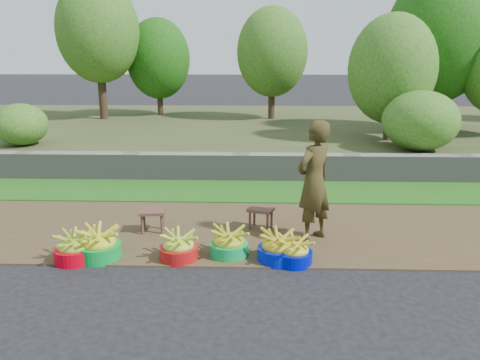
{
  "coord_description": "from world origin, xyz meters",
  "views": [
    {
      "loc": [
        0.29,
        -5.12,
        2.46
      ],
      "look_at": [
        0.08,
        1.3,
        0.75
      ],
      "focal_mm": 35.0,
      "sensor_mm": 36.0,
      "label": 1
    }
  ],
  "objects_px": {
    "basin_d": "(229,244)",
    "vendor_woman": "(314,181)",
    "stool_right": "(261,212)",
    "basin_a": "(74,249)",
    "basin_b": "(99,245)",
    "basin_c": "(179,247)",
    "basin_e": "(278,248)",
    "stool_left": "(152,215)",
    "basin_f": "(294,252)"
  },
  "relations": [
    {
      "from": "basin_d",
      "to": "vendor_woman",
      "type": "xyz_separation_m",
      "value": [
        1.11,
        0.56,
        0.67
      ]
    },
    {
      "from": "stool_right",
      "to": "basin_a",
      "type": "bearing_deg",
      "value": -153.37
    },
    {
      "from": "basin_a",
      "to": "basin_b",
      "type": "bearing_deg",
      "value": 16.85
    },
    {
      "from": "stool_right",
      "to": "vendor_woman",
      "type": "distance_m",
      "value": 0.98
    },
    {
      "from": "basin_c",
      "to": "basin_e",
      "type": "bearing_deg",
      "value": 0.12
    },
    {
      "from": "stool_left",
      "to": "vendor_woman",
      "type": "bearing_deg",
      "value": -5.12
    },
    {
      "from": "basin_c",
      "to": "stool_left",
      "type": "relative_size",
      "value": 1.27
    },
    {
      "from": "basin_c",
      "to": "basin_e",
      "type": "distance_m",
      "value": 1.23
    },
    {
      "from": "basin_d",
      "to": "stool_left",
      "type": "xyz_separation_m",
      "value": [
        -1.13,
        0.76,
        0.11
      ]
    },
    {
      "from": "vendor_woman",
      "to": "basin_f",
      "type": "bearing_deg",
      "value": 24.72
    },
    {
      "from": "basin_d",
      "to": "stool_right",
      "type": "distance_m",
      "value": 1.03
    },
    {
      "from": "basin_f",
      "to": "basin_a",
      "type": "bearing_deg",
      "value": -179.56
    },
    {
      "from": "stool_left",
      "to": "vendor_woman",
      "type": "xyz_separation_m",
      "value": [
        2.24,
        -0.2,
        0.57
      ]
    },
    {
      "from": "basin_f",
      "to": "vendor_woman",
      "type": "xyz_separation_m",
      "value": [
        0.3,
        0.76,
        0.69
      ]
    },
    {
      "from": "basin_e",
      "to": "stool_left",
      "type": "distance_m",
      "value": 1.96
    },
    {
      "from": "basin_d",
      "to": "stool_left",
      "type": "relative_size",
      "value": 1.3
    },
    {
      "from": "basin_e",
      "to": "stool_left",
      "type": "xyz_separation_m",
      "value": [
        -1.74,
        0.89,
        0.1
      ]
    },
    {
      "from": "basin_b",
      "to": "stool_right",
      "type": "height_order",
      "value": "basin_b"
    },
    {
      "from": "basin_e",
      "to": "basin_f",
      "type": "relative_size",
      "value": 1.12
    },
    {
      "from": "basin_c",
      "to": "stool_right",
      "type": "distance_m",
      "value": 1.49
    },
    {
      "from": "stool_left",
      "to": "basin_f",
      "type": "bearing_deg",
      "value": -26.42
    },
    {
      "from": "basin_e",
      "to": "vendor_woman",
      "type": "bearing_deg",
      "value": 54.35
    },
    {
      "from": "basin_f",
      "to": "stool_left",
      "type": "bearing_deg",
      "value": 153.58
    },
    {
      "from": "vendor_woman",
      "to": "basin_a",
      "type": "bearing_deg",
      "value": -28.88
    },
    {
      "from": "stool_left",
      "to": "stool_right",
      "type": "xyz_separation_m",
      "value": [
        1.54,
        0.17,
        -0.01
      ]
    },
    {
      "from": "basin_c",
      "to": "basin_d",
      "type": "height_order",
      "value": "basin_d"
    },
    {
      "from": "basin_c",
      "to": "stool_left",
      "type": "distance_m",
      "value": 1.04
    },
    {
      "from": "basin_b",
      "to": "basin_f",
      "type": "height_order",
      "value": "basin_b"
    },
    {
      "from": "basin_b",
      "to": "stool_left",
      "type": "distance_m",
      "value": 1.02
    },
    {
      "from": "stool_left",
      "to": "stool_right",
      "type": "distance_m",
      "value": 1.55
    },
    {
      "from": "basin_a",
      "to": "basin_f",
      "type": "relative_size",
      "value": 1.09
    },
    {
      "from": "basin_a",
      "to": "vendor_woman",
      "type": "relative_size",
      "value": 0.3
    },
    {
      "from": "basin_e",
      "to": "basin_a",
      "type": "bearing_deg",
      "value": -177.97
    },
    {
      "from": "basin_f",
      "to": "stool_right",
      "type": "xyz_separation_m",
      "value": [
        -0.39,
        1.14,
        0.12
      ]
    },
    {
      "from": "basin_a",
      "to": "basin_e",
      "type": "bearing_deg",
      "value": 2.03
    },
    {
      "from": "basin_d",
      "to": "basin_e",
      "type": "bearing_deg",
      "value": -11.99
    },
    {
      "from": "basin_b",
      "to": "basin_c",
      "type": "distance_m",
      "value": 1.0
    },
    {
      "from": "basin_e",
      "to": "stool_left",
      "type": "bearing_deg",
      "value": 152.87
    },
    {
      "from": "basin_c",
      "to": "stool_left",
      "type": "height_order",
      "value": "basin_c"
    },
    {
      "from": "basin_f",
      "to": "stool_left",
      "type": "relative_size",
      "value": 1.18
    },
    {
      "from": "basin_a",
      "to": "basin_c",
      "type": "xyz_separation_m",
      "value": [
        1.28,
        0.09,
        -0.0
      ]
    },
    {
      "from": "basin_b",
      "to": "stool_left",
      "type": "xyz_separation_m",
      "value": [
        0.48,
        0.9,
        0.09
      ]
    },
    {
      "from": "vendor_woman",
      "to": "stool_right",
      "type": "bearing_deg",
      "value": -71.75
    },
    {
      "from": "basin_e",
      "to": "basin_c",
      "type": "bearing_deg",
      "value": -179.88
    },
    {
      "from": "stool_right",
      "to": "vendor_woman",
      "type": "height_order",
      "value": "vendor_woman"
    },
    {
      "from": "basin_a",
      "to": "basin_d",
      "type": "distance_m",
      "value": 1.91
    },
    {
      "from": "basin_d",
      "to": "basin_a",
      "type": "bearing_deg",
      "value": -173.39
    },
    {
      "from": "basin_e",
      "to": "vendor_woman",
      "type": "distance_m",
      "value": 1.09
    },
    {
      "from": "basin_f",
      "to": "vendor_woman",
      "type": "bearing_deg",
      "value": 68.19
    },
    {
      "from": "basin_f",
      "to": "stool_left",
      "type": "xyz_separation_m",
      "value": [
        -1.94,
        0.96,
        0.12
      ]
    }
  ]
}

